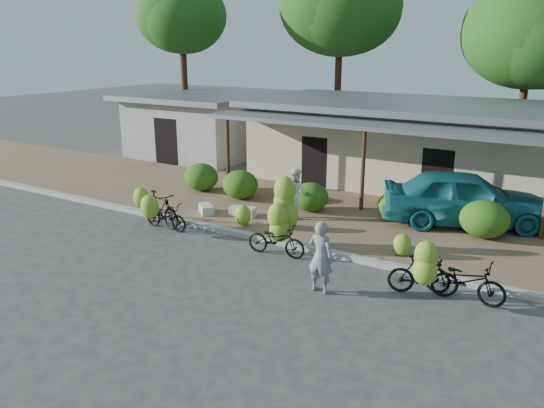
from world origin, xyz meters
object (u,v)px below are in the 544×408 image
Objects in this scene: bike_far_right at (464,280)px; sack_far at (206,209)px; tree_center_right at (527,32)px; bike_far_left at (163,214)px; tree_far_center at (338,4)px; bike_right at (424,272)px; vendor at (321,257)px; teal_van at (465,198)px; bike_center at (281,223)px; bike_left at (158,208)px; tree_back_left at (180,15)px; bystander at (295,193)px; sack_near at (243,212)px.

sack_far is (-8.76, 1.81, -0.22)m from bike_far_right.
bike_far_left is (-7.89, -15.42, -5.56)m from tree_center_right.
tree_far_center reaches higher than bike_right.
tree_far_center reaches higher than vendor.
bike_center is at bearing 118.31° from teal_van.
vendor reaches higher than bike_far_left.
tree_far_center is 6.01× the size of bike_right.
bike_right is (4.19, -0.77, -0.21)m from bike_center.
bike_left is 2.57× the size of sack_far.
tree_center_right is (17.00, 3.50, -1.02)m from tree_back_left.
tree_back_left is 1.78× the size of teal_van.
teal_van reaches higher than vendor.
bystander is (2.76, 1.20, 0.68)m from sack_far.
tree_back_left reaches higher than tree_center_right.
bike_far_right is 6.73m from bystander.
sack_near is (10.63, -9.76, -6.84)m from tree_back_left.
vendor is (-1.81, -16.74, -5.22)m from tree_center_right.
bike_far_left is 0.94× the size of vendor.
vendor reaches higher than sack_far.
tree_center_right reaches higher than bike_left.
bike_far_left is 0.45m from bike_left.
tree_far_center is at bearing 20.30° from teal_van.
teal_van is (4.89, 2.08, 0.04)m from bystander.
bike_left is 2.27× the size of sack_near.
tree_far_center is 19.38m from bike_far_right.
tree_far_center is 5.29× the size of bike_far_right.
bike_far_right is (5.01, -0.36, -0.38)m from bike_center.
sack_near is at bearing -78.35° from tree_far_center.
bike_far_right reaches higher than sack_near.
tree_far_center is 4.69× the size of bike_center.
sack_near is at bearing 15.74° from sack_far.
tree_back_left is 15.97m from sack_near.
sack_near is 7.07m from teal_van.
tree_center_right reaches higher than vendor.
bike_center is 1.13× the size of bike_far_right.
bike_far_left is 9.43m from teal_van.
bystander reaches higher than bike_left.
sack_far is at bearing 82.46° from bike_far_right.
sack_near is at bearing -115.65° from tree_center_right.
bike_far_right is 1.08× the size of vendor.
tree_center_right reaches higher than bike_far_right.
tree_center_right is at bearing -22.09° from teal_van.
tree_far_center reaches higher than bike_center.
sack_far is (-1.25, -0.35, -0.01)m from sack_near.
teal_van is at bearing 16.54° from bike_far_right.
sack_near is at bearing 54.37° from bystander.
vendor is at bearing -90.74° from bike_left.
tree_back_left is 0.91× the size of tree_far_center.
bike_center reaches higher than bike_far_left.
bike_center is at bearing -21.17° from sack_far.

